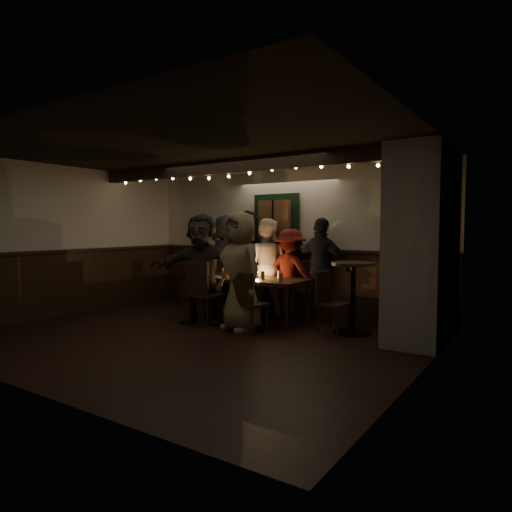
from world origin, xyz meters
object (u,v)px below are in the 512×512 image
Objects in this scene: person_c at (266,266)px; chair_near_left at (202,289)px; person_e at (322,268)px; person_a at (226,261)px; person_g at (240,271)px; person_d at (290,272)px; chair_end at (329,298)px; person_f at (202,269)px; dining_table at (249,281)px; chair_near_right at (247,299)px; high_top at (353,288)px; person_b at (249,261)px.

chair_near_left is at bearing 65.04° from person_c.
person_a is at bearing 2.14° from person_e.
person_d is at bearing 104.02° from person_g.
person_f is (-1.90, -0.65, 0.38)m from chair_end.
person_c is (-0.07, 0.64, 0.20)m from dining_table.
chair_near_right is 0.52× the size of person_e.
person_c is (-1.52, 0.67, 0.35)m from chair_end.
high_top is 0.59× the size of person_a.
person_c reaches higher than person_d.
person_b is 1.36m from person_f.
person_e is at bearing -154.15° from person_a.
high_top is 0.61× the size of person_c.
person_f is (0.58, -1.40, -0.00)m from person_a.
chair_end is 0.50× the size of person_g.
person_f is 1.00× the size of person_g.
person_f is at bearing 130.98° from chair_near_left.
chair_near_right is 1.00× the size of chair_end.
chair_near_right is at bearing 98.90° from person_c.
dining_table is 1.11× the size of person_g.
person_c is 0.99× the size of person_e.
person_f is at bearing 60.32° from person_c.
chair_near_right is 1.61m from person_c.
person_c reaches higher than dining_table.
person_d reaches higher than dining_table.
person_d is at bearing 37.88° from person_f.
high_top is at bearing 33.00° from chair_near_right.
person_e is at bearing 38.26° from dining_table.
high_top reaches higher than chair_near_right.
high_top is (0.36, 0.05, 0.16)m from chair_end.
chair_end is (1.45, -0.03, -0.14)m from dining_table.
person_g is (-1.11, -0.70, 0.39)m from chair_end.
person_g is (-0.07, -1.40, 0.13)m from person_d.
chair_end is at bearing 142.77° from person_c.
person_d is 0.86× the size of person_f.
chair_near_right is 0.52× the size of person_c.
high_top is 1.14m from person_e.
chair_near_right is at bearing 160.44° from person_a.
person_a is at bearing 150.11° from person_g.
person_a is 1.04× the size of person_e.
person_e is 0.96× the size of person_g.
person_c is at bearing -160.19° from person_a.
chair_near_left is at bearing -159.67° from high_top.
dining_table is at bearing 62.10° from person_d.
person_e reaches higher than high_top.
person_d is (0.48, 0.03, -0.09)m from person_c.
chair_near_right is at bearing 75.85° from person_e.
person_f reaches higher than chair_end.
dining_table is 2.22× the size of chair_end.
chair_end is at bearing 166.41° from person_b.
chair_near_left is at bearing 178.10° from chair_near_right.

